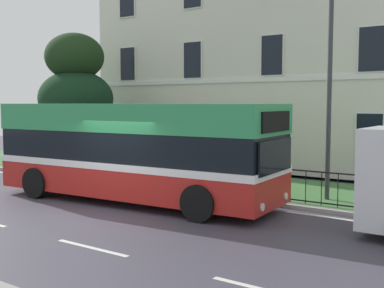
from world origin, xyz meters
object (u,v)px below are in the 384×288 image
(evergreen_tree, at_px, (78,112))
(georgian_townhouse, at_px, (318,38))
(litter_bin, at_px, (93,161))
(street_lamp_post, at_px, (330,53))
(single_decker_bus, at_px, (134,150))

(evergreen_tree, bearing_deg, georgian_townhouse, 44.99)
(evergreen_tree, bearing_deg, litter_bin, -30.10)
(georgian_townhouse, bearing_deg, evergreen_tree, -135.01)
(evergreen_tree, bearing_deg, street_lamp_post, -4.44)
(street_lamp_post, height_order, litter_bin, street_lamp_post)
(georgian_townhouse, distance_m, evergreen_tree, 12.00)
(single_decker_bus, distance_m, street_lamp_post, 6.49)
(georgian_townhouse, bearing_deg, single_decker_bus, -95.48)
(evergreen_tree, xyz_separation_m, single_decker_bus, (6.94, -4.01, -1.02))
(georgian_townhouse, relative_size, evergreen_tree, 3.31)
(single_decker_bus, relative_size, street_lamp_post, 1.20)
(georgian_townhouse, height_order, litter_bin, georgian_townhouse)
(single_decker_bus, xyz_separation_m, litter_bin, (-4.59, 2.65, -0.93))
(street_lamp_post, xyz_separation_m, litter_bin, (-9.50, -0.44, -3.82))
(evergreen_tree, distance_m, litter_bin, 3.34)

